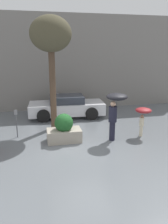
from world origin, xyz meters
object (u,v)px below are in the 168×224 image
(planter_box, at_px, (64,130))
(person_adult, at_px, (115,106))
(street_tree, at_px, (51,37))
(person_child, at_px, (143,113))
(parking_meter, at_px, (16,118))
(parked_car_near, at_px, (67,107))

(planter_box, xyz_separation_m, person_adult, (2.14, -0.31, 1.02))
(planter_box, height_order, street_tree, street_tree)
(street_tree, bearing_deg, planter_box, -80.96)
(person_child, bearing_deg, street_tree, 116.60)
(parking_meter, bearing_deg, planter_box, -24.31)
(planter_box, bearing_deg, person_adult, -8.24)
(person_adult, xyz_separation_m, parking_meter, (-4.14, 1.21, -0.63))
(planter_box, bearing_deg, parking_meter, 155.69)
(person_adult, height_order, street_tree, street_tree)
(person_adult, relative_size, parked_car_near, 0.47)
(person_adult, relative_size, parking_meter, 1.63)
(person_child, height_order, parked_car_near, person_child)
(parked_car_near, bearing_deg, person_adult, -155.60)
(planter_box, bearing_deg, street_tree, 99.04)
(person_child, distance_m, parked_car_near, 4.77)
(street_tree, bearing_deg, person_adult, -40.57)
(street_tree, bearing_deg, parked_car_near, 64.26)
(parking_meter, bearing_deg, parked_car_near, 46.14)
(person_child, xyz_separation_m, street_tree, (-3.83, 1.88, 3.29))
(street_tree, bearing_deg, parking_meter, -153.36)
(person_child, xyz_separation_m, parked_car_near, (-2.93, 3.74, -0.46))
(planter_box, distance_m, person_child, 3.59)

